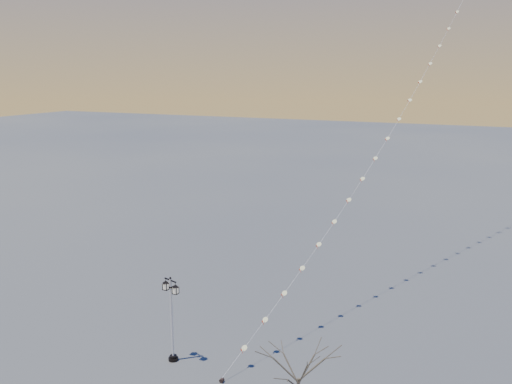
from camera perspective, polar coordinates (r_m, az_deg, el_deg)
The scene contains 3 objects.
street_lamp at distance 29.76m, azimuth -9.07°, elevation -12.94°, with size 1.20×0.68×4.89m.
bare_tree at distance 24.99m, azimuth 4.60°, elevation -18.31°, with size 2.30×2.30×3.82m.
kite_train at distance 44.83m, azimuth 17.51°, elevation 14.91°, with size 12.67×46.41×35.50m.
Camera 1 is at (11.91, -20.97, 15.52)m, focal length 37.15 mm.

